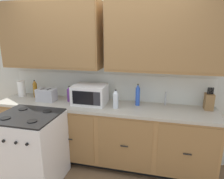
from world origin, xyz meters
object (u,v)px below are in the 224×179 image
bottle_clear (116,99)px  toaster (46,95)px  bottle_amber (35,89)px  bottle_blue (138,95)px  knife_block (209,101)px  microwave (90,95)px  bottle_violet (70,94)px  stove_range (31,148)px  paper_towel_roll (22,89)px

bottle_clear → toaster: bearing=176.7°
toaster → bottle_amber: size_ratio=0.98×
bottle_blue → knife_block: bearing=3.1°
bottle_blue → bottle_clear: bottle_blue is taller
microwave → bottle_clear: microwave is taller
microwave → toaster: (-0.70, -0.03, -0.04)m
bottle_blue → bottle_violet: bearing=-176.6°
bottle_violet → bottle_clear: (0.75, -0.13, 0.01)m
bottle_clear → bottle_blue: bearing=34.3°
stove_range → bottle_blue: bearing=30.0°
stove_range → microwave: microwave is taller
microwave → bottle_violet: bearing=174.1°
stove_range → bottle_clear: (1.01, 0.55, 0.58)m
stove_range → microwave: size_ratio=1.98×
knife_block → bottle_amber: bearing=-179.1°
knife_block → paper_towel_roll: bearing=-179.0°
toaster → knife_block: knife_block is taller
toaster → bottle_blue: (1.39, 0.13, 0.06)m
bottle_amber → bottle_violet: 0.65m
bottle_amber → bottle_clear: (1.39, -0.20, -0.01)m
paper_towel_roll → bottle_clear: size_ratio=0.98×
knife_block → paper_towel_roll: (-2.88, -0.05, 0.01)m
paper_towel_roll → bottle_violet: paper_towel_roll is taller
bottle_amber → knife_block: bearing=0.9°
stove_range → bottle_violet: 0.92m
knife_block → bottle_amber: knife_block is taller
microwave → bottle_blue: bearing=8.0°
paper_towel_roll → bottle_blue: 1.92m
bottle_violet → bottle_clear: size_ratio=0.90×
stove_range → bottle_violet: (0.26, 0.68, 0.57)m
stove_range → bottle_clear: size_ratio=3.58×
stove_range → toaster: (-0.10, 0.61, 0.55)m
microwave → bottle_amber: 0.99m
stove_range → knife_block: knife_block is taller
paper_towel_roll → bottle_violet: size_ratio=1.09×
knife_block → bottle_violet: bearing=-176.8°
knife_block → bottle_clear: 1.26m
bottle_amber → bottle_blue: bearing=-0.3°
stove_range → bottle_amber: (-0.38, 0.75, 0.59)m
toaster → bottle_blue: size_ratio=0.89×
toaster → microwave: bearing=2.6°
bottle_clear → bottle_violet: bearing=170.1°
bottle_violet → bottle_blue: bearing=3.4°
knife_block → bottle_blue: 0.96m
toaster → knife_block: bearing=4.4°
paper_towel_roll → knife_block: bearing=1.0°
stove_range → microwave: bearing=47.2°
microwave → knife_block: 1.66m
microwave → toaster: 0.70m
stove_range → bottle_clear: bottle_clear is taller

